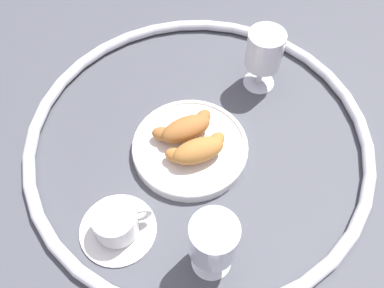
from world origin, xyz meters
name	(u,v)px	position (x,y,z in m)	size (l,w,h in m)	color
ground_plane	(199,142)	(0.00, 0.00, 0.00)	(2.20, 2.20, 0.00)	#4C4F56
table_chrome_rim	(199,138)	(0.00, 0.00, 0.01)	(0.69, 0.69, 0.02)	silver
pastry_plate	(192,149)	(-0.03, 0.00, 0.01)	(0.23, 0.23, 0.02)	white
croissant_large	(198,150)	(-0.04, -0.03, 0.04)	(0.12, 0.11, 0.04)	#BC7A38
croissant_small	(185,128)	(-0.01, 0.02, 0.04)	(0.12, 0.10, 0.04)	#AD6B33
coffee_cup_near	(116,223)	(-0.24, 0.00, 0.03)	(0.14, 0.14, 0.06)	white
juice_glass_left	(265,51)	(0.21, -0.01, 0.10)	(0.08, 0.08, 0.14)	white
juice_glass_right	(213,241)	(-0.18, -0.16, 0.09)	(0.08, 0.08, 0.14)	white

